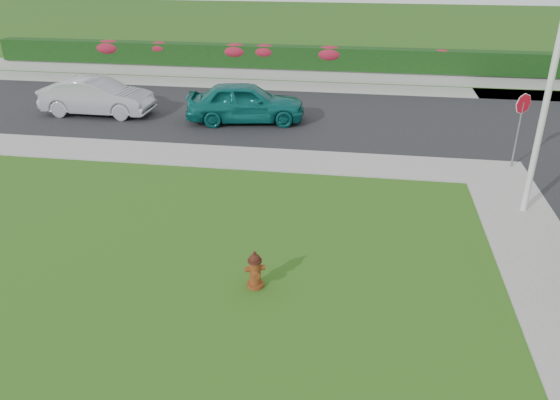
% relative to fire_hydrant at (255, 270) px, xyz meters
% --- Properties ---
extents(ground, '(120.00, 120.00, 0.00)m').
position_rel_fire_hydrant_xyz_m(ground, '(-0.80, -1.75, -0.40)').
color(ground, black).
rests_on(ground, ground).
extents(street_far, '(26.00, 8.00, 0.04)m').
position_rel_fire_hydrant_xyz_m(street_far, '(-5.80, 12.25, -0.38)').
color(street_far, black).
rests_on(street_far, ground).
extents(sidewalk_far, '(24.00, 2.00, 0.04)m').
position_rel_fire_hydrant_xyz_m(sidewalk_far, '(-6.80, 7.25, -0.38)').
color(sidewalk_far, gray).
rests_on(sidewalk_far, ground).
extents(curb_corner, '(2.00, 2.00, 0.04)m').
position_rel_fire_hydrant_xyz_m(curb_corner, '(6.20, 7.25, -0.38)').
color(curb_corner, gray).
rests_on(curb_corner, ground).
extents(sidewalk_beyond, '(34.00, 2.00, 0.04)m').
position_rel_fire_hydrant_xyz_m(sidewalk_beyond, '(-1.80, 17.25, -0.38)').
color(sidewalk_beyond, gray).
rests_on(sidewalk_beyond, ground).
extents(retaining_wall, '(34.00, 0.40, 0.60)m').
position_rel_fire_hydrant_xyz_m(retaining_wall, '(-1.80, 18.75, -0.10)').
color(retaining_wall, gray).
rests_on(retaining_wall, ground).
extents(hedge, '(32.00, 0.90, 1.10)m').
position_rel_fire_hydrant_xyz_m(hedge, '(-1.80, 18.85, 0.75)').
color(hedge, black).
rests_on(hedge, retaining_wall).
extents(fire_hydrant, '(0.43, 0.41, 0.83)m').
position_rel_fire_hydrant_xyz_m(fire_hydrant, '(0.00, 0.00, 0.00)').
color(fire_hydrant, '#57210D').
rests_on(fire_hydrant, ground).
extents(sedan_teal, '(4.86, 2.61, 1.57)m').
position_rel_fire_hydrant_xyz_m(sedan_teal, '(-2.60, 11.17, 0.43)').
color(sedan_teal, '#0C5D59').
rests_on(sedan_teal, street_far).
extents(sedan_silver, '(4.55, 1.62, 1.49)m').
position_rel_fire_hydrant_xyz_m(sedan_silver, '(-8.83, 11.20, 0.39)').
color(sedan_silver, '#A5A7AD').
rests_on(sedan_silver, street_far).
extents(utility_pole, '(0.16, 0.16, 6.82)m').
position_rel_fire_hydrant_xyz_m(utility_pole, '(6.41, 4.57, 3.02)').
color(utility_pole, silver).
rests_on(utility_pole, ground).
extents(stop_sign, '(0.54, 0.41, 2.41)m').
position_rel_fire_hydrant_xyz_m(stop_sign, '(6.80, 7.81, 1.38)').
color(stop_sign, slate).
rests_on(stop_sign, ground).
extents(flower_clump_a, '(1.57, 1.01, 0.79)m').
position_rel_fire_hydrant_xyz_m(flower_clump_a, '(-11.68, 18.75, 0.99)').
color(flower_clump_a, '#A21B2F').
rests_on(flower_clump_a, hedge).
extents(flower_clump_b, '(1.25, 0.80, 0.62)m').
position_rel_fire_hydrant_xyz_m(flower_clump_b, '(-8.86, 18.75, 1.06)').
color(flower_clump_b, '#A21B2F').
rests_on(flower_clump_b, hedge).
extents(flower_clump_c, '(1.50, 0.97, 0.75)m').
position_rel_fire_hydrant_xyz_m(flower_clump_c, '(-4.76, 18.75, 1.01)').
color(flower_clump_c, '#A21B2F').
rests_on(flower_clump_c, hedge).
extents(flower_clump_d, '(1.40, 0.90, 0.70)m').
position_rel_fire_hydrant_xyz_m(flower_clump_d, '(-3.21, 18.75, 1.03)').
color(flower_clump_d, '#A21B2F').
rests_on(flower_clump_d, hedge).
extents(flower_clump_e, '(1.54, 0.99, 0.77)m').
position_rel_fire_hydrant_xyz_m(flower_clump_e, '(0.12, 18.75, 1.00)').
color(flower_clump_e, '#A21B2F').
rests_on(flower_clump_e, hedge).
extents(flower_clump_f, '(1.02, 0.66, 0.51)m').
position_rel_fire_hydrant_xyz_m(flower_clump_f, '(5.62, 18.75, 1.10)').
color(flower_clump_f, '#A21B2F').
rests_on(flower_clump_f, hedge).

